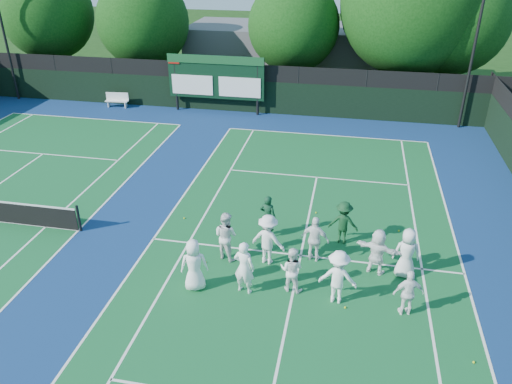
# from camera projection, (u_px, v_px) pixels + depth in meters

# --- Properties ---
(ground) EXTENTS (120.00, 120.00, 0.00)m
(ground) POSITION_uv_depth(u_px,v_px,m) (297.00, 273.00, 16.67)
(ground) COLOR black
(ground) RESTS_ON ground
(court_apron) EXTENTS (34.00, 32.00, 0.01)m
(court_apron) POSITION_uv_depth(u_px,v_px,m) (140.00, 237.00, 18.57)
(court_apron) COLOR navy
(court_apron) RESTS_ON ground
(near_court) EXTENTS (11.05, 23.85, 0.01)m
(near_court) POSITION_uv_depth(u_px,v_px,m) (301.00, 255.00, 17.53)
(near_court) COLOR #115528
(near_court) RESTS_ON ground
(back_fence) EXTENTS (34.00, 0.08, 3.00)m
(back_fence) POSITION_uv_depth(u_px,v_px,m) (234.00, 90.00, 30.97)
(back_fence) COLOR black
(back_fence) RESTS_ON ground
(scoreboard) EXTENTS (6.00, 0.21, 3.55)m
(scoreboard) POSITION_uv_depth(u_px,v_px,m) (216.00, 78.00, 30.40)
(scoreboard) COLOR black
(scoreboard) RESTS_ON ground
(clubhouse) EXTENTS (18.00, 6.00, 4.00)m
(clubhouse) POSITION_uv_depth(u_px,v_px,m) (311.00, 55.00, 36.93)
(clubhouse) COLOR #545559
(clubhouse) RESTS_ON ground
(light_pole_right) EXTENTS (1.20, 0.30, 10.12)m
(light_pole_right) POSITION_uv_depth(u_px,v_px,m) (481.00, 13.00, 26.09)
(light_pole_right) COLOR black
(light_pole_right) RESTS_ON ground
(bench) EXTENTS (1.50, 0.53, 0.93)m
(bench) POSITION_uv_depth(u_px,v_px,m) (117.00, 99.00, 32.13)
(bench) COLOR white
(bench) RESTS_ON ground
(tree_a) EXTENTS (6.31, 6.31, 8.19)m
(tree_a) POSITION_uv_depth(u_px,v_px,m) (50.00, 16.00, 34.86)
(tree_a) COLOR black
(tree_a) RESTS_ON ground
(tree_b) EXTENTS (6.19, 6.19, 7.80)m
(tree_b) POSITION_uv_depth(u_px,v_px,m) (146.00, 24.00, 33.79)
(tree_b) COLOR black
(tree_b) RESTS_ON ground
(tree_c) EXTENTS (5.86, 5.86, 7.69)m
(tree_c) POSITION_uv_depth(u_px,v_px,m) (296.00, 28.00, 31.99)
(tree_c) COLOR black
(tree_c) RESTS_ON ground
(tree_d) EXTENTS (8.68, 8.68, 10.63)m
(tree_d) POSITION_uv_depth(u_px,v_px,m) (415.00, 7.00, 30.08)
(tree_d) COLOR black
(tree_d) RESTS_ON ground
(tree_e) EXTENTS (6.52, 6.52, 8.68)m
(tree_e) POSITION_uv_depth(u_px,v_px,m) (457.00, 22.00, 30.02)
(tree_e) COLOR black
(tree_e) RESTS_ON ground
(tennis_ball_0) EXTENTS (0.07, 0.07, 0.07)m
(tennis_ball_0) POSITION_uv_depth(u_px,v_px,m) (206.00, 262.00, 17.13)
(tennis_ball_0) COLOR #AFC417
(tennis_ball_0) RESTS_ON ground
(tennis_ball_1) EXTENTS (0.07, 0.07, 0.07)m
(tennis_ball_1) POSITION_uv_depth(u_px,v_px,m) (399.00, 231.00, 18.93)
(tennis_ball_1) COLOR #AFC417
(tennis_ball_1) RESTS_ON ground
(tennis_ball_2) EXTENTS (0.07, 0.07, 0.07)m
(tennis_ball_2) POSITION_uv_depth(u_px,v_px,m) (474.00, 362.00, 13.16)
(tennis_ball_2) COLOR #AFC417
(tennis_ball_2) RESTS_ON ground
(tennis_ball_3) EXTENTS (0.07, 0.07, 0.07)m
(tennis_ball_3) POSITION_uv_depth(u_px,v_px,m) (184.00, 218.00, 19.76)
(tennis_ball_3) COLOR #AFC417
(tennis_ball_3) RESTS_ON ground
(tennis_ball_4) EXTENTS (0.07, 0.07, 0.07)m
(tennis_ball_4) POSITION_uv_depth(u_px,v_px,m) (316.00, 213.00, 20.15)
(tennis_ball_4) COLOR #AFC417
(tennis_ball_4) RESTS_ON ground
(tennis_ball_5) EXTENTS (0.07, 0.07, 0.07)m
(tennis_ball_5) POSITION_uv_depth(u_px,v_px,m) (345.00, 308.00, 15.07)
(tennis_ball_5) COLOR #AFC417
(tennis_ball_5) RESTS_ON ground
(player_front_0) EXTENTS (1.00, 0.81, 1.78)m
(player_front_0) POSITION_uv_depth(u_px,v_px,m) (194.00, 265.00, 15.56)
(player_front_0) COLOR white
(player_front_0) RESTS_ON ground
(player_front_1) EXTENTS (0.74, 0.56, 1.84)m
(player_front_1) POSITION_uv_depth(u_px,v_px,m) (244.00, 267.00, 15.39)
(player_front_1) COLOR white
(player_front_1) RESTS_ON ground
(player_front_2) EXTENTS (0.83, 0.70, 1.55)m
(player_front_2) POSITION_uv_depth(u_px,v_px,m) (292.00, 269.00, 15.54)
(player_front_2) COLOR white
(player_front_2) RESTS_ON ground
(player_front_3) EXTENTS (1.21, 0.75, 1.80)m
(player_front_3) POSITION_uv_depth(u_px,v_px,m) (338.00, 277.00, 15.00)
(player_front_3) COLOR white
(player_front_3) RESTS_ON ground
(player_front_4) EXTENTS (0.96, 0.56, 1.54)m
(player_front_4) POSITION_uv_depth(u_px,v_px,m) (408.00, 293.00, 14.54)
(player_front_4) COLOR white
(player_front_4) RESTS_ON ground
(player_back_0) EXTENTS (1.07, 0.97, 1.78)m
(player_back_0) POSITION_uv_depth(u_px,v_px,m) (226.00, 236.00, 17.05)
(player_back_0) COLOR silver
(player_back_0) RESTS_ON ground
(player_back_1) EXTENTS (1.32, 0.96, 1.84)m
(player_back_1) POSITION_uv_depth(u_px,v_px,m) (268.00, 240.00, 16.79)
(player_back_1) COLOR white
(player_back_1) RESTS_ON ground
(player_back_2) EXTENTS (1.05, 0.59, 1.69)m
(player_back_2) POSITION_uv_depth(u_px,v_px,m) (315.00, 239.00, 16.94)
(player_back_2) COLOR white
(player_back_2) RESTS_ON ground
(player_back_3) EXTENTS (1.59, 0.93, 1.64)m
(player_back_3) POSITION_uv_depth(u_px,v_px,m) (377.00, 252.00, 16.33)
(player_back_3) COLOR white
(player_back_3) RESTS_ON ground
(player_back_4) EXTENTS (0.90, 0.62, 1.76)m
(player_back_4) POSITION_uv_depth(u_px,v_px,m) (407.00, 253.00, 16.14)
(player_back_4) COLOR silver
(player_back_4) RESTS_ON ground
(coach_left) EXTENTS (0.68, 0.51, 1.68)m
(coach_left) POSITION_uv_depth(u_px,v_px,m) (268.00, 216.00, 18.31)
(coach_left) COLOR #0E351F
(coach_left) RESTS_ON ground
(coach_right) EXTENTS (1.11, 0.69, 1.65)m
(coach_right) POSITION_uv_depth(u_px,v_px,m) (343.00, 223.00, 17.95)
(coach_right) COLOR #0E361A
(coach_right) RESTS_ON ground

